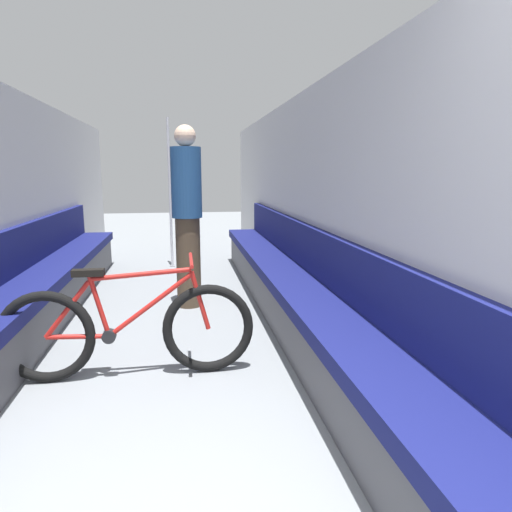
{
  "coord_description": "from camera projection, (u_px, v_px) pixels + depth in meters",
  "views": [
    {
      "loc": [
        0.17,
        -0.51,
        1.38
      ],
      "look_at": [
        0.76,
        3.18,
        0.68
      ],
      "focal_mm": 32.0,
      "sensor_mm": 36.0,
      "label": 1
    }
  ],
  "objects": [
    {
      "name": "wall_right",
      "position": [
        317.0,
        206.0,
        4.16
      ],
      "size": [
        0.1,
        10.24,
        2.13
      ],
      "primitive_type": "cube",
      "color": "#B2B2B7",
      "rests_on": "ground"
    },
    {
      "name": "bench_seat_row_left",
      "position": [
        27.0,
        302.0,
        3.78
      ],
      "size": [
        0.46,
        6.18,
        0.89
      ],
      "color": "#4C4C51",
      "rests_on": "ground"
    },
    {
      "name": "bench_seat_row_right",
      "position": [
        292.0,
        291.0,
        4.13
      ],
      "size": [
        0.46,
        6.18,
        0.89
      ],
      "color": "#4C4C51",
      "rests_on": "ground"
    },
    {
      "name": "bicycle",
      "position": [
        129.0,
        330.0,
        3.04
      ],
      "size": [
        1.67,
        0.46,
        0.81
      ],
      "rotation": [
        0.0,
        0.0,
        -0.24
      ],
      "color": "black",
      "rests_on": "ground"
    },
    {
      "name": "grab_pole_near",
      "position": [
        170.0,
        196.0,
        6.48
      ],
      "size": [
        0.08,
        0.08,
        2.11
      ],
      "color": "gray",
      "rests_on": "ground"
    },
    {
      "name": "passenger_standing",
      "position": [
        187.0,
        215.0,
        4.56
      ],
      "size": [
        0.3,
        0.3,
        1.82
      ],
      "rotation": [
        0.0,
        0.0,
        1.02
      ],
      "color": "#473828",
      "rests_on": "ground"
    }
  ]
}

